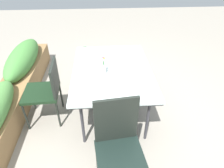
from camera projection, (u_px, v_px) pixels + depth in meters
The scene contains 7 objects.
ground_plane at pixel (111, 109), 3.11m from camera, with size 12.00×12.00×0.00m, color gray.
dining_table at pixel (112, 72), 2.72m from camera, with size 1.48×1.07×0.73m.
chair_far_side at pixel (46, 89), 2.68m from camera, with size 0.49×0.49×0.90m.
chair_end_left at pixel (118, 143), 1.90m from camera, with size 0.50×0.50×1.01m.
flower_vase at pixel (104, 66), 2.54m from camera, with size 0.06×0.06×0.26m.
planter_box at pixel (12, 90), 2.98m from camera, with size 3.20×0.45×0.70m.
potted_plant at pixel (85, 56), 4.11m from camera, with size 0.24×0.24×0.43m.
Camera 1 is at (-2.29, 0.13, 2.13)m, focal length 31.58 mm.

